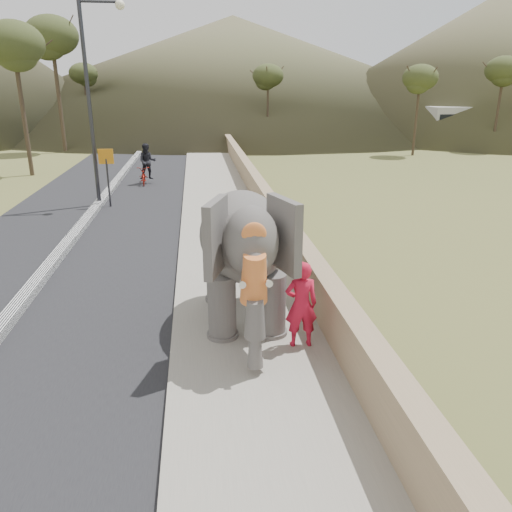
{
  "coord_description": "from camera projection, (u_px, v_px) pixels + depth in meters",
  "views": [
    {
      "loc": [
        -0.89,
        -6.0,
        4.85
      ],
      "look_at": [
        0.2,
        3.08,
        1.7
      ],
      "focal_mm": 35.0,
      "sensor_mm": 36.0,
      "label": 1
    }
  ],
  "objects": [
    {
      "name": "ground",
      "position": [
        268.0,
        434.0,
        7.31
      ],
      "size": [
        160.0,
        160.0,
        0.0
      ],
      "primitive_type": "plane",
      "color": "olive",
      "rests_on": "ground"
    },
    {
      "name": "road",
      "position": [
        71.0,
        242.0,
        16.13
      ],
      "size": [
        7.0,
        120.0,
        0.03
      ],
      "primitive_type": "cube",
      "color": "black",
      "rests_on": "ground"
    },
    {
      "name": "median",
      "position": [
        71.0,
        240.0,
        16.1
      ],
      "size": [
        0.35,
        120.0,
        0.22
      ],
      "primitive_type": "cube",
      "color": "black",
      "rests_on": "ground"
    },
    {
      "name": "walkway",
      "position": [
        225.0,
        235.0,
        16.67
      ],
      "size": [
        3.0,
        120.0,
        0.15
      ],
      "primitive_type": "cube",
      "color": "#9E9687",
      "rests_on": "ground"
    },
    {
      "name": "parapet",
      "position": [
        274.0,
        220.0,
        16.7
      ],
      "size": [
        0.3,
        120.0,
        1.1
      ],
      "primitive_type": "cube",
      "color": "tan",
      "rests_on": "ground"
    },
    {
      "name": "lamppost",
      "position": [
        95.0,
        84.0,
        19.57
      ],
      "size": [
        1.76,
        0.36,
        8.0
      ],
      "color": "#313236",
      "rests_on": "ground"
    },
    {
      "name": "signboard",
      "position": [
        107.0,
        168.0,
        20.33
      ],
      "size": [
        0.6,
        0.08,
        2.4
      ],
      "color": "#2D2D33",
      "rests_on": "ground"
    },
    {
      "name": "distant_car",
      "position": [
        431.0,
        137.0,
        41.96
      ],
      "size": [
        4.49,
        2.53,
        1.44
      ],
      "primitive_type": "imported",
      "rotation": [
        0.0,
        0.0,
        1.36
      ],
      "color": "#B9BBC1",
      "rests_on": "ground"
    },
    {
      "name": "bus_white",
      "position": [
        491.0,
        125.0,
        43.01
      ],
      "size": [
        11.04,
        2.68,
        3.1
      ],
      "primitive_type": "cube",
      "rotation": [
        0.0,
        0.0,
        1.55
      ],
      "color": "beige",
      "rests_on": "ground"
    },
    {
      "name": "hill_far",
      "position": [
        233.0,
        69.0,
        71.32
      ],
      "size": [
        80.0,
        80.0,
        14.0
      ],
      "primitive_type": "cone",
      "color": "brown",
      "rests_on": "ground"
    },
    {
      "name": "elephant_and_man",
      "position": [
        244.0,
        254.0,
        10.24
      ],
      "size": [
        2.25,
        3.91,
        2.83
      ],
      "color": "#645F5B",
      "rests_on": "ground"
    },
    {
      "name": "motorcyclist",
      "position": [
        146.0,
        168.0,
        25.4
      ],
      "size": [
        1.07,
        1.83,
        2.06
      ],
      "color": "maroon",
      "rests_on": "ground"
    },
    {
      "name": "trees",
      "position": [
        194.0,
        100.0,
        30.95
      ],
      "size": [
        47.06,
        44.1,
        9.77
      ],
      "color": "#473828",
      "rests_on": "ground"
    }
  ]
}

